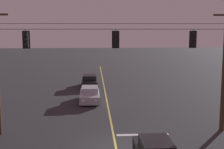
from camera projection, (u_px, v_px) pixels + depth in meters
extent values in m
plane|color=#28282B|center=(116.00, 148.00, 18.45)|extent=(180.00, 180.00, 0.00)
cube|color=#D1C64C|center=(108.00, 109.00, 27.18)|extent=(0.14, 60.00, 0.01)
cube|color=silver|center=(143.00, 135.00, 20.78)|extent=(3.40, 0.36, 0.01)
cylinder|color=#423021|center=(224.00, 70.00, 21.10)|extent=(0.32, 0.32, 8.19)
cylinder|color=black|center=(113.00, 29.00, 20.26)|extent=(14.76, 0.03, 0.03)
cylinder|color=black|center=(113.00, 24.00, 20.21)|extent=(14.76, 0.02, 0.02)
cylinder|color=black|center=(25.00, 31.00, 19.95)|extent=(0.04, 0.04, 0.18)
cube|color=black|center=(26.00, 40.00, 20.03)|extent=(0.32, 0.26, 0.96)
cube|color=black|center=(26.00, 40.00, 20.17)|extent=(0.48, 0.03, 1.12)
sphere|color=red|center=(25.00, 35.00, 19.83)|extent=(0.17, 0.17, 0.17)
cylinder|color=black|center=(25.00, 35.00, 19.78)|extent=(0.20, 0.10, 0.20)
sphere|color=#3D280A|center=(25.00, 40.00, 19.87)|extent=(0.17, 0.17, 0.17)
cylinder|color=black|center=(25.00, 39.00, 19.83)|extent=(0.20, 0.10, 0.20)
sphere|color=black|center=(25.00, 45.00, 19.91)|extent=(0.17, 0.17, 0.17)
cylinder|color=black|center=(25.00, 44.00, 19.87)|extent=(0.20, 0.10, 0.20)
cylinder|color=black|center=(116.00, 31.00, 20.29)|extent=(0.04, 0.04, 0.18)
cube|color=black|center=(116.00, 40.00, 20.37)|extent=(0.32, 0.26, 0.96)
cube|color=black|center=(116.00, 40.00, 20.51)|extent=(0.48, 0.03, 1.12)
sphere|color=red|center=(116.00, 35.00, 20.17)|extent=(0.17, 0.17, 0.17)
cylinder|color=black|center=(116.00, 34.00, 20.12)|extent=(0.20, 0.10, 0.20)
sphere|color=#3D280A|center=(116.00, 40.00, 20.21)|extent=(0.17, 0.17, 0.17)
cylinder|color=black|center=(116.00, 39.00, 20.17)|extent=(0.20, 0.10, 0.20)
sphere|color=black|center=(116.00, 44.00, 20.25)|extent=(0.17, 0.17, 0.17)
cylinder|color=black|center=(116.00, 44.00, 20.21)|extent=(0.20, 0.10, 0.20)
cylinder|color=black|center=(194.00, 31.00, 20.59)|extent=(0.04, 0.04, 0.18)
cube|color=black|center=(194.00, 39.00, 20.67)|extent=(0.32, 0.26, 0.96)
cube|color=black|center=(193.00, 39.00, 20.81)|extent=(0.48, 0.03, 1.12)
sphere|color=red|center=(194.00, 35.00, 20.47)|extent=(0.17, 0.17, 0.17)
cylinder|color=black|center=(195.00, 34.00, 20.42)|extent=(0.20, 0.10, 0.20)
sphere|color=#3D280A|center=(194.00, 40.00, 20.51)|extent=(0.17, 0.17, 0.17)
cylinder|color=black|center=(195.00, 39.00, 20.47)|extent=(0.20, 0.10, 0.20)
sphere|color=black|center=(194.00, 44.00, 20.56)|extent=(0.17, 0.17, 0.17)
cylinder|color=black|center=(194.00, 43.00, 20.51)|extent=(0.20, 0.10, 0.20)
cube|color=black|center=(156.00, 145.00, 15.84)|extent=(1.51, 2.15, 0.54)
cube|color=black|center=(153.00, 139.00, 16.77)|extent=(1.40, 0.21, 0.48)
cylinder|color=black|center=(165.00, 149.00, 17.44)|extent=(0.22, 0.64, 0.64)
cube|color=#A5A5AD|center=(90.00, 96.00, 29.91)|extent=(1.80, 4.30, 0.68)
cube|color=#A5A5AD|center=(90.00, 90.00, 29.94)|extent=(1.51, 2.15, 0.54)
cube|color=black|center=(90.00, 92.00, 29.02)|extent=(1.40, 0.21, 0.48)
cube|color=black|center=(90.00, 88.00, 30.99)|extent=(1.37, 0.18, 0.46)
cylinder|color=black|center=(99.00, 101.00, 28.67)|extent=(0.22, 0.64, 0.64)
cylinder|color=black|center=(81.00, 102.00, 28.58)|extent=(0.22, 0.64, 0.64)
cylinder|color=black|center=(98.00, 95.00, 31.31)|extent=(0.22, 0.64, 0.64)
cylinder|color=black|center=(82.00, 95.00, 31.21)|extent=(0.22, 0.64, 0.64)
sphere|color=white|center=(96.00, 101.00, 27.80)|extent=(0.20, 0.20, 0.20)
sphere|color=white|center=(83.00, 101.00, 27.73)|extent=(0.20, 0.20, 0.20)
cube|color=black|center=(90.00, 83.00, 37.29)|extent=(1.80, 4.30, 0.68)
cube|color=black|center=(90.00, 77.00, 37.31)|extent=(1.51, 2.15, 0.54)
cube|color=black|center=(89.00, 79.00, 36.39)|extent=(1.40, 0.21, 0.48)
cube|color=black|center=(90.00, 76.00, 38.36)|extent=(1.37, 0.18, 0.46)
cylinder|color=black|center=(97.00, 86.00, 36.04)|extent=(0.22, 0.64, 0.64)
cylinder|color=black|center=(82.00, 86.00, 35.95)|extent=(0.22, 0.64, 0.64)
cylinder|color=black|center=(96.00, 82.00, 38.68)|extent=(0.22, 0.64, 0.64)
cylinder|color=black|center=(83.00, 82.00, 38.58)|extent=(0.22, 0.64, 0.64)
sphere|color=white|center=(94.00, 85.00, 35.17)|extent=(0.20, 0.20, 0.20)
sphere|color=white|center=(84.00, 86.00, 35.10)|extent=(0.20, 0.20, 0.20)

